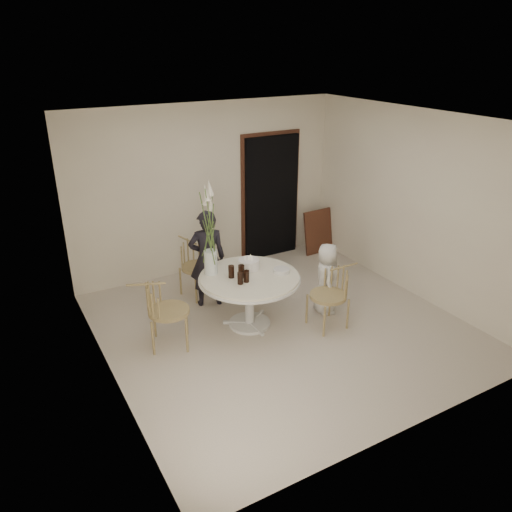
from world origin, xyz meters
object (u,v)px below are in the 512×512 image
chair_far (193,259)px  chair_left (158,305)px  chair_right (336,288)px  flower_vase (210,238)px  girl (207,259)px  table (249,284)px  boy (326,278)px  birthday_cake (249,264)px

chair_far → chair_left: (-0.93, -1.13, 0.03)m
chair_right → flower_vase: (-1.40, 0.85, 0.68)m
girl → chair_far: bearing=-68.6°
girl → table: bearing=121.7°
chair_far → chair_right: size_ratio=1.00×
chair_left → flower_vase: 1.05m
table → chair_far: (-0.27, 1.25, -0.07)m
chair_far → flower_vase: bearing=-111.3°
boy → flower_vase: size_ratio=0.80×
table → chair_far: bearing=102.3°
chair_left → birthday_cake: birthday_cake is taller
chair_left → boy: (2.31, -0.32, -0.06)m
chair_left → birthday_cake: size_ratio=3.17×
chair_right → girl: girl is taller
chair_left → girl: size_ratio=0.62×
girl → birthday_cake: (0.33, -0.62, 0.08)m
birthday_cake → girl: bearing=118.3°
table → girl: 0.85m
chair_right → birthday_cake: birthday_cake is taller
table → chair_left: 1.21m
chair_far → chair_right: (1.27, -1.78, -0.00)m
boy → flower_vase: (-1.51, 0.51, 0.71)m
chair_right → chair_left: (-2.21, 0.66, 0.03)m
chair_far → boy: boy is taller
table → chair_right: bearing=-28.1°
birthday_cake → table: bearing=-117.3°
chair_far → girl: (0.04, -0.44, 0.17)m
boy → flower_vase: 1.74m
boy → girl: bearing=80.4°
chair_right → girl: size_ratio=0.59×
flower_vase → chair_left: bearing=-166.6°
boy → birthday_cake: boy is taller
chair_right → birthday_cake: (-0.90, 0.73, 0.25)m
table → birthday_cake: 0.28m
chair_right → birthday_cake: size_ratio=3.01×
chair_right → flower_vase: 1.77m
table → chair_right: (1.00, -0.54, -0.07)m
girl → flower_vase: (-0.17, -0.50, 0.51)m
girl → boy: 1.69m
chair_left → girl: 1.20m
chair_left → flower_vase: flower_vase is taller
boy → chair_far: bearing=71.0°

